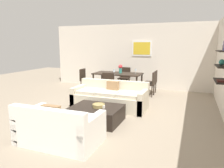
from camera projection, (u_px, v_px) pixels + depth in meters
The scene contains 17 objects.
ground_plane at pixel (106, 111), 5.96m from camera, with size 18.00×18.00×0.00m, color gray.
back_wall_unit at pixel (145, 57), 8.84m from camera, with size 8.40×0.09×2.70m.
sofa_beige at pixel (110, 98), 6.22m from camera, with size 2.16×0.90×0.78m.
loveseat_white at pixel (59, 128), 3.97m from camera, with size 1.53×0.90×0.78m.
coffee_table at pixel (96, 114), 5.11m from camera, with size 1.19×0.94×0.38m.
decorative_bowl at pixel (99, 105), 5.03m from camera, with size 0.30×0.30×0.08m.
candle_jar at pixel (104, 107), 4.94m from camera, with size 0.07×0.07×0.06m, color silver.
dining_table at pixel (118, 75), 8.26m from camera, with size 1.85×0.93×0.75m.
dining_chair_right_far at pixel (153, 80), 8.01m from camera, with size 0.44×0.44×0.88m.
dining_chair_foot at pixel (109, 83), 7.49m from camera, with size 0.44×0.44×0.88m.
dining_chair_head at pixel (125, 76), 9.10m from camera, with size 0.44×0.44×0.88m.
dining_chair_right_near at pixel (151, 82), 7.63m from camera, with size 0.44×0.44×0.88m.
dining_chair_left_near at pixel (85, 78), 8.58m from camera, with size 0.44×0.44×0.88m.
wine_glass_foot at pixel (114, 71), 7.85m from camera, with size 0.08×0.08×0.19m.
wine_glass_head at pixel (121, 69), 8.60m from camera, with size 0.07×0.07×0.17m.
wine_glass_right_far at pixel (136, 70), 8.09m from camera, with size 0.06×0.06×0.19m.
centerpiece_vase at pixel (120, 68), 8.21m from camera, with size 0.16×0.16×0.34m.
Camera 1 is at (2.23, -5.27, 1.85)m, focal length 33.88 mm.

